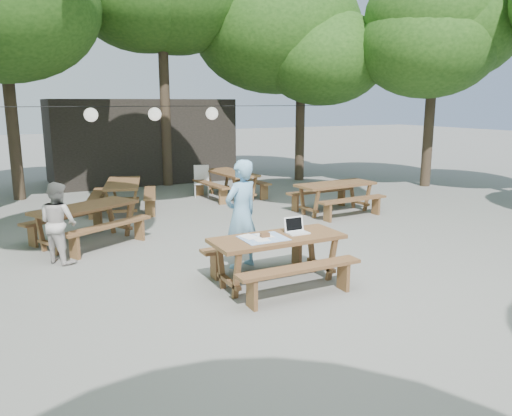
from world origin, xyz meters
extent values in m
plane|color=#60605C|center=(0.00, 0.00, 0.00)|extent=(80.00, 80.00, 0.00)
cube|color=black|center=(0.50, 10.50, 1.40)|extent=(6.00, 3.00, 2.80)
cube|color=#4F2F1C|center=(-0.30, -0.68, 0.72)|extent=(2.00, 0.80, 0.06)
cube|color=#4F2F1C|center=(-0.30, -1.33, 0.45)|extent=(1.90, 0.28, 0.05)
cube|color=#4F2F1C|center=(-0.30, -0.03, 0.45)|extent=(1.90, 0.28, 0.05)
cube|color=#4F2F1C|center=(-0.30, -0.68, 0.34)|extent=(1.70, 0.70, 0.69)
cube|color=#4F2F1C|center=(-2.50, 2.95, 0.72)|extent=(2.14, 1.64, 0.06)
cube|color=#4F2F1C|center=(-2.20, 2.38, 0.45)|extent=(1.81, 1.14, 0.05)
cube|color=#4F2F1C|center=(-2.81, 3.53, 0.45)|extent=(1.81, 1.14, 0.05)
cube|color=#4F2F1C|center=(-2.50, 2.95, 0.34)|extent=(1.83, 1.41, 0.69)
cube|color=#4F2F1C|center=(3.43, 2.99, 0.72)|extent=(2.04, 0.92, 0.06)
cube|color=#4F2F1C|center=(3.47, 2.34, 0.45)|extent=(1.91, 0.39, 0.05)
cube|color=#4F2F1C|center=(3.39, 3.64, 0.45)|extent=(1.91, 0.39, 0.05)
cube|color=#4F2F1C|center=(3.43, 2.99, 0.34)|extent=(1.74, 0.80, 0.69)
cube|color=#4F2F1C|center=(-1.22, 5.54, 0.72)|extent=(1.31, 2.14, 0.06)
cube|color=#4F2F1C|center=(-0.59, 5.36, 0.45)|extent=(0.78, 1.90, 0.05)
cube|color=#4F2F1C|center=(-1.84, 5.71, 0.45)|extent=(0.78, 1.90, 0.05)
cube|color=#4F2F1C|center=(-1.22, 5.54, 0.34)|extent=(1.13, 1.83, 0.69)
cube|color=#4F2F1C|center=(1.96, 6.01, 0.72)|extent=(0.94, 2.05, 0.06)
cube|color=#4F2F1C|center=(2.60, 6.06, 0.45)|extent=(0.42, 1.92, 0.05)
cube|color=#4F2F1C|center=(1.31, 5.96, 0.45)|extent=(0.42, 1.92, 0.05)
cube|color=#4F2F1C|center=(1.96, 6.01, 0.34)|extent=(0.82, 1.75, 0.69)
imported|color=#76AFD7|center=(-0.43, 0.30, 0.90)|extent=(0.76, 0.62, 1.81)
imported|color=beige|center=(-3.09, 1.96, 0.70)|extent=(0.81, 0.86, 1.40)
cube|color=silver|center=(1.26, 6.55, 0.40)|extent=(0.57, 0.57, 0.04)
cube|color=silver|center=(1.33, 6.73, 0.66)|extent=(0.43, 0.20, 0.48)
cube|color=silver|center=(1.26, 6.55, 0.19)|extent=(0.54, 0.54, 0.38)
cube|color=white|center=(0.06, -0.68, 0.76)|extent=(0.33, 0.23, 0.02)
cube|color=white|center=(0.06, -0.56, 0.88)|extent=(0.33, 0.06, 0.23)
cube|color=black|center=(0.06, -0.57, 0.88)|extent=(0.28, 0.04, 0.19)
cube|color=#3A76C8|center=(-0.54, -0.68, 0.75)|extent=(0.66, 0.56, 0.01)
cube|color=white|center=(-0.60, -0.72, 0.76)|extent=(0.23, 0.31, 0.00)
cube|color=white|center=(-0.47, -0.58, 0.76)|extent=(0.23, 0.31, 0.00)
cube|color=white|center=(-0.70, -0.55, 0.76)|extent=(0.26, 0.33, 0.00)
cube|color=brown|center=(-0.50, -0.66, 0.80)|extent=(0.13, 0.10, 0.06)
cylinder|color=black|center=(0.50, 6.00, 2.60)|extent=(9.00, 0.02, 0.02)
sphere|color=white|center=(-1.80, 6.00, 2.40)|extent=(0.34, 0.34, 0.34)
sphere|color=white|center=(-0.20, 6.00, 2.40)|extent=(0.34, 0.34, 0.34)
sphere|color=white|center=(1.40, 6.00, 2.40)|extent=(0.34, 0.34, 0.34)
cylinder|color=#2D2319|center=(-3.50, 8.50, 2.44)|extent=(0.32, 0.32, 4.88)
ellipsoid|color=#1C4412|center=(-3.50, 8.50, 5.18)|extent=(4.66, 4.66, 3.50)
cylinder|color=#2D2319|center=(1.00, 9.00, 2.63)|extent=(0.32, 0.32, 5.26)
ellipsoid|color=#1C4412|center=(1.00, 9.00, 5.56)|extent=(4.71, 4.71, 3.53)
cylinder|color=#2D2319|center=(5.50, 8.00, 2.19)|extent=(0.32, 0.32, 4.38)
ellipsoid|color=#1C4412|center=(5.50, 8.00, 4.68)|extent=(5.41, 5.41, 4.06)
cylinder|color=#2D2319|center=(8.50, 5.00, 2.28)|extent=(0.32, 0.32, 4.56)
ellipsoid|color=#1C4412|center=(8.50, 5.00, 4.86)|extent=(4.38, 4.38, 3.28)
camera|label=1|loc=(-3.85, -6.93, 2.72)|focal=35.00mm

